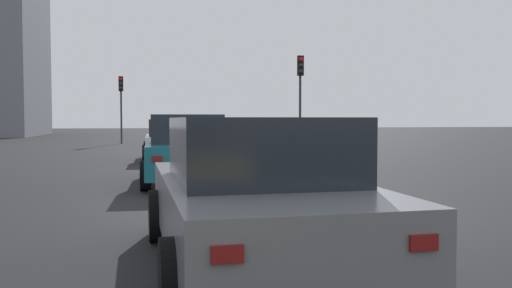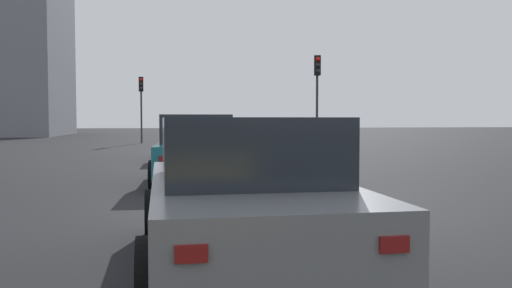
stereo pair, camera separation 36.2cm
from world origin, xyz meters
The scene contains 7 objects.
ground_plane centered at (0.00, 0.00, -0.10)m, with size 160.00×160.00×0.20m, color black.
car_white_right_lead centered at (10.71, 1.58, 0.73)m, with size 4.44×2.15×1.50m.
car_teal_right_second centered at (3.65, 1.58, 0.77)m, with size 4.30×2.13×1.61m.
car_grey_right_third centered at (-3.64, 1.44, 0.74)m, with size 4.35×2.11×1.53m.
traffic_light_near_left centered at (14.23, -4.35, 3.14)m, with size 0.32×0.30×4.38m.
traffic_light_near_right centered at (24.40, 4.02, 2.95)m, with size 0.32×0.29×4.11m.
building_facade_left centered at (42.54, 16.00, 7.77)m, with size 12.65×7.82×15.53m, color slate.
Camera 2 is at (-8.89, 2.14, 1.51)m, focal length 36.95 mm.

